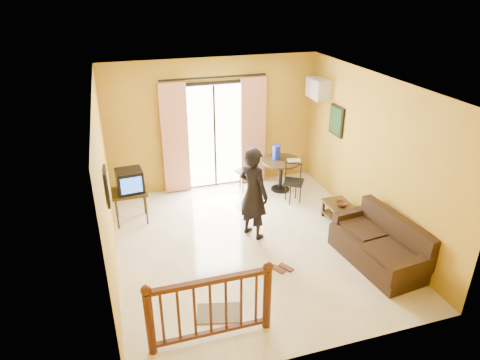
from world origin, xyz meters
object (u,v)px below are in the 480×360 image
object	(u,v)px
television	(130,181)
sofa	(381,246)
standing_person	(253,193)
dining_table	(281,167)
coffee_table	(341,212)

from	to	relation	value
television	sofa	world-z (taller)	television
sofa	standing_person	world-z (taller)	standing_person
sofa	standing_person	distance (m)	2.26
dining_table	sofa	size ratio (longest dim) A/B	0.47
dining_table	standing_person	xyz separation A→B (m)	(-1.15, -1.55, 0.29)
dining_table	standing_person	world-z (taller)	standing_person
television	dining_table	size ratio (longest dim) A/B	0.60
dining_table	sofa	xyz separation A→B (m)	(0.56, -2.93, -0.24)
coffee_table	dining_table	bearing A→B (deg)	108.28
dining_table	coffee_table	xyz separation A→B (m)	(0.55, -1.67, -0.31)
sofa	television	bearing A→B (deg)	139.60
dining_table	coffee_table	size ratio (longest dim) A/B	1.02
television	standing_person	bearing A→B (deg)	-34.43
dining_table	standing_person	bearing A→B (deg)	-126.66
television	sofa	distance (m)	4.53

